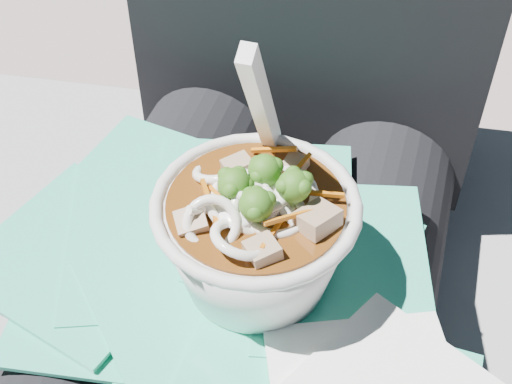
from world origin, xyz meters
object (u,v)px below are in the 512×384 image
(lap, at_px, (227,338))
(person_body, at_px, (258,234))
(udon_bowl, at_px, (256,230))
(stone_ledge, at_px, (271,368))
(plastic_bag, at_px, (204,271))

(lap, relative_size, person_body, 0.49)
(lap, relative_size, udon_bowl, 2.48)
(lap, height_order, udon_bowl, udon_bowl)
(stone_ledge, xyz_separation_m, person_body, (0.00, -0.06, 0.32))
(stone_ledge, bearing_deg, plastic_bag, -96.33)
(stone_ledge, xyz_separation_m, plastic_bag, (-0.02, -0.15, 0.37))
(stone_ledge, height_order, udon_bowl, udon_bowl)
(stone_ledge, relative_size, person_body, 1.02)
(stone_ledge, distance_m, plastic_bag, 0.40)
(lap, bearing_deg, plastic_bag, 172.70)
(stone_ledge, xyz_separation_m, lap, (0.00, -0.15, 0.29))
(plastic_bag, bearing_deg, person_body, 79.68)
(lap, xyz_separation_m, plastic_bag, (-0.02, 0.00, 0.08))
(lap, bearing_deg, person_body, 90.00)
(lap, bearing_deg, udon_bowl, 5.69)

